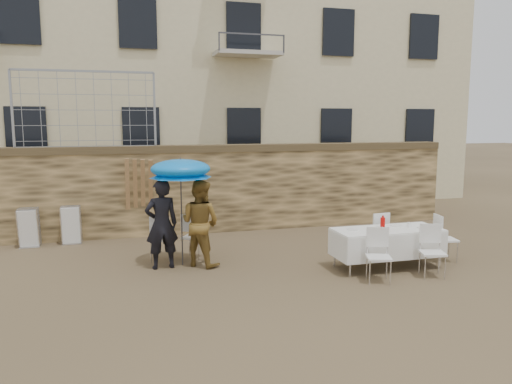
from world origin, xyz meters
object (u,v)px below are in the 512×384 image
object	(u,v)px
woman_dress	(200,223)
chair_stack_right	(72,224)
umbrella	(181,172)
couple_chair_left	(160,238)
couple_chair_right	(194,236)
banquet_table	(388,231)
table_chair_front_right	(433,251)
chair_stack_left	(30,226)
table_chair_side	(446,238)
table_chair_back	(376,234)
table_chair_front_left	(379,256)
man_suit	(162,224)
soda_bottle	(383,224)

from	to	relation	value
woman_dress	chair_stack_right	world-z (taller)	woman_dress
umbrella	couple_chair_left	xyz separation A→B (m)	(-0.40, 0.45, -1.38)
couple_chair_right	couple_chair_left	bearing A→B (deg)	32.57
banquet_table	table_chair_front_right	bearing A→B (deg)	-56.31
umbrella	couple_chair_right	world-z (taller)	umbrella
couple_chair_right	chair_stack_left	xyz separation A→B (m)	(-3.47, 2.07, -0.02)
table_chair_side	chair_stack_left	world-z (taller)	table_chair_side
umbrella	couple_chair_left	distance (m)	1.51
couple_chair_left	banquet_table	xyz separation A→B (m)	(4.23, -1.69, 0.25)
umbrella	table_chair_side	size ratio (longest dim) A/B	2.06
table_chair_back	chair_stack_right	distance (m)	6.96
couple_chair_left	table_chair_back	world-z (taller)	same
banquet_table	table_chair_front_left	xyz separation A→B (m)	(-0.60, -0.75, -0.25)
couple_chair_right	banquet_table	xyz separation A→B (m)	(3.53, -1.69, 0.25)
table_chair_front_left	table_chair_front_right	xyz separation A→B (m)	(1.10, 0.00, 0.00)
table_chair_side	man_suit	bearing A→B (deg)	90.11
table_chair_front_right	man_suit	bearing A→B (deg)	175.18
table_chair_side	chair_stack_left	distance (m)	9.16
table_chair_side	table_chair_front_left	bearing A→B (deg)	123.56
chair_stack_right	couple_chair_right	bearing A→B (deg)	-38.87
couple_chair_right	table_chair_front_left	world-z (taller)	same
couple_chair_left	table_chair_front_right	bearing A→B (deg)	157.22
couple_chair_right	soda_bottle	xyz separation A→B (m)	(3.33, -1.84, 0.43)
couple_chair_left	chair_stack_left	xyz separation A→B (m)	(-2.77, 2.07, -0.02)
woman_dress	table_chair_back	size ratio (longest dim) A/B	1.79
couple_chair_left	chair_stack_right	xyz separation A→B (m)	(-1.87, 2.07, -0.02)
banquet_table	chair_stack_right	distance (m)	7.17
man_suit	banquet_table	size ratio (longest dim) A/B	0.83
umbrella	chair_stack_left	distance (m)	4.28
chair_stack_left	woman_dress	bearing A→B (deg)	-36.68
man_suit	woman_dress	world-z (taller)	man_suit
woman_dress	couple_chair_left	world-z (taller)	woman_dress
umbrella	banquet_table	xyz separation A→B (m)	(3.83, -1.24, -1.13)
table_chair_front_left	chair_stack_right	size ratio (longest dim) A/B	1.04
chair_stack_left	table_chair_front_left	bearing A→B (deg)	-35.14
chair_stack_right	table_chair_front_right	bearing A→B (deg)	-34.32
couple_chair_left	table_chair_side	size ratio (longest dim) A/B	1.00
couple_chair_left	table_chair_back	size ratio (longest dim) A/B	1.00
woman_dress	couple_chair_right	world-z (taller)	woman_dress
woman_dress	table_chair_back	distance (m)	3.72
table_chair_front_left	couple_chair_right	bearing A→B (deg)	159.23
soda_bottle	table_chair_side	xyz separation A→B (m)	(1.60, 0.25, -0.43)
chair_stack_left	man_suit	bearing A→B (deg)	-43.43
man_suit	table_chair_front_right	distance (m)	5.11
man_suit	couple_chair_left	xyz separation A→B (m)	(0.00, 0.55, -0.39)
man_suit	chair_stack_right	xyz separation A→B (m)	(-1.87, 2.62, -0.41)
soda_bottle	man_suit	bearing A→B (deg)	162.31
umbrella	couple_chair_left	size ratio (longest dim) A/B	2.06
umbrella	table_chair_back	size ratio (longest dim) A/B	2.06
banquet_table	soda_bottle	bearing A→B (deg)	-143.13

